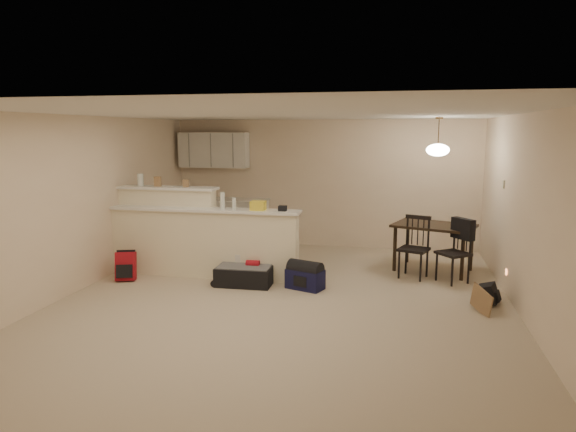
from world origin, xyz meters
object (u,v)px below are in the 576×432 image
(red_backpack, at_px, (126,266))
(navy_duffel, at_px, (305,279))
(suitcase, at_px, (245,275))
(pendant_lamp, at_px, (438,149))
(dining_chair_near, at_px, (414,248))
(black_daypack, at_px, (488,294))
(dining_table, at_px, (434,230))
(dining_chair_far, at_px, (453,252))

(red_backpack, bearing_deg, navy_duffel, -14.50)
(suitcase, relative_size, navy_duffel, 1.56)
(pendant_lamp, relative_size, navy_duffel, 1.17)
(pendant_lamp, xyz_separation_m, dining_chair_near, (-0.33, -0.49, -1.51))
(navy_duffel, bearing_deg, suitcase, -161.56)
(suitcase, distance_m, black_daypack, 3.43)
(suitcase, xyz_separation_m, red_backpack, (-1.86, -0.18, 0.08))
(dining_table, distance_m, navy_duffel, 2.41)
(dining_chair_far, relative_size, suitcase, 1.16)
(navy_duffel, bearing_deg, pendant_lamp, 56.72)
(dining_chair_near, distance_m, suitcase, 2.66)
(red_backpack, height_order, navy_duffel, red_backpack)
(pendant_lamp, distance_m, suitcase, 3.63)
(dining_table, distance_m, pendant_lamp, 1.31)
(navy_duffel, height_order, black_daypack, navy_duffel)
(dining_table, distance_m, dining_chair_far, 0.69)
(dining_chair_near, relative_size, black_daypack, 3.31)
(dining_table, distance_m, black_daypack, 1.75)
(pendant_lamp, bearing_deg, dining_chair_near, -123.70)
(dining_table, height_order, red_backpack, dining_table)
(pendant_lamp, xyz_separation_m, navy_duffel, (-1.88, -1.41, -1.85))
(dining_chair_far, relative_size, navy_duffel, 1.81)
(navy_duffel, bearing_deg, black_daypack, 16.76)
(pendant_lamp, height_order, dining_chair_near, pendant_lamp)
(pendant_lamp, relative_size, suitcase, 0.75)
(dining_chair_near, distance_m, navy_duffel, 1.84)
(pendant_lamp, distance_m, dining_chair_far, 1.65)
(dining_chair_far, bearing_deg, pendant_lamp, 164.77)
(pendant_lamp, bearing_deg, suitcase, -153.56)
(dining_chair_far, xyz_separation_m, red_backpack, (-4.91, -0.96, -0.26))
(black_daypack, bearing_deg, suitcase, 106.80)
(pendant_lamp, bearing_deg, navy_duffel, -143.02)
(pendant_lamp, xyz_separation_m, red_backpack, (-4.66, -1.57, -1.77))
(dining_table, xyz_separation_m, red_backpack, (-4.66, -1.57, -0.46))
(suitcase, distance_m, navy_duffel, 0.92)
(dining_table, xyz_separation_m, black_daypack, (0.62, -1.54, -0.55))
(suitcase, height_order, navy_duffel, navy_duffel)
(dining_table, xyz_separation_m, pendant_lamp, (-0.00, -0.00, 1.31))
(navy_duffel, xyz_separation_m, black_daypack, (2.50, -0.13, -0.01))
(pendant_lamp, distance_m, navy_duffel, 2.99)
(suitcase, height_order, red_backpack, red_backpack)
(pendant_lamp, relative_size, dining_chair_near, 0.64)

